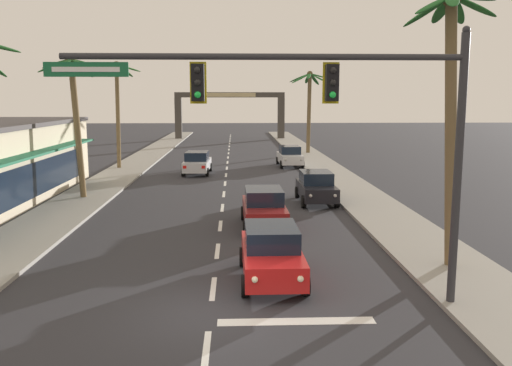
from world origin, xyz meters
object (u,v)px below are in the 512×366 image
object	(u,v)px
sedan_parked_nearest_kerb	(316,187)
traffic_signal_mast	(339,112)
palm_right_nearest	(451,82)
palm_left_second	(75,97)
palm_right_farthest	(310,96)
sedan_lead_at_stop_bar	(271,253)
palm_left_third	(117,91)
sedan_third_in_queue	(264,208)
sedan_oncoming_far	(197,163)
town_gateway_arch	(230,109)
sedan_parked_mid_kerb	(290,156)

from	to	relation	value
sedan_parked_nearest_kerb	traffic_signal_mast	bearing A→B (deg)	-96.65
sedan_parked_nearest_kerb	palm_right_nearest	size ratio (longest dim) A/B	0.50
palm_left_second	palm_right_farthest	distance (m)	29.16
sedan_lead_at_stop_bar	palm_left_second	xyz separation A→B (m)	(-9.83, 13.83, 4.82)
palm_right_farthest	palm_left_second	bearing A→B (deg)	-123.82
palm_left_second	palm_left_third	distance (m)	12.90
traffic_signal_mast	sedan_third_in_queue	world-z (taller)	traffic_signal_mast
sedan_third_in_queue	palm_right_farthest	bearing A→B (deg)	78.63
sedan_oncoming_far	town_gateway_arch	world-z (taller)	town_gateway_arch
traffic_signal_mast	palm_left_third	bearing A→B (deg)	112.08
palm_right_nearest	sedan_oncoming_far	bearing A→B (deg)	112.74
sedan_lead_at_stop_bar	sedan_third_in_queue	xyz separation A→B (m)	(0.14, 6.94, 0.00)
sedan_parked_nearest_kerb	palm_left_second	size ratio (longest dim) A/B	0.56
traffic_signal_mast	sedan_parked_nearest_kerb	distance (m)	15.54
traffic_signal_mast	sedan_oncoming_far	size ratio (longest dim) A/B	2.37
palm_left_third	palm_right_nearest	xyz separation A→B (m)	(15.95, -25.90, -0.02)
sedan_parked_mid_kerb	palm_left_second	world-z (taller)	palm_left_second
sedan_lead_at_stop_bar	palm_left_third	xyz separation A→B (m)	(-10.26, 26.72, 5.28)
sedan_parked_nearest_kerb	town_gateway_arch	xyz separation A→B (m)	(-5.06, 45.85, 3.34)
palm_right_nearest	sedan_parked_nearest_kerb	bearing A→B (deg)	101.77
traffic_signal_mast	palm_right_farthest	xyz separation A→B (m)	(4.86, 40.44, 0.60)
sedan_parked_nearest_kerb	palm_right_farthest	xyz separation A→B (m)	(3.13, 25.64, 4.99)
sedan_parked_mid_kerb	palm_left_second	distance (m)	20.14
sedan_lead_at_stop_bar	sedan_parked_mid_kerb	bearing A→B (deg)	83.04
sedan_oncoming_far	palm_right_nearest	bearing A→B (deg)	-67.26
traffic_signal_mast	palm_right_farthest	size ratio (longest dim) A/B	1.28
traffic_signal_mast	town_gateway_arch	bearing A→B (deg)	93.14
sedan_third_in_queue	sedan_oncoming_far	size ratio (longest dim) A/B	0.99
sedan_lead_at_stop_bar	sedan_oncoming_far	distance (m)	24.12
sedan_lead_at_stop_bar	sedan_parked_nearest_kerb	size ratio (longest dim) A/B	1.00
palm_left_second	town_gateway_arch	size ratio (longest dim) A/B	0.53
palm_right_farthest	traffic_signal_mast	bearing A→B (deg)	-96.85
sedan_parked_nearest_kerb	palm_right_nearest	xyz separation A→B (m)	(2.42, -11.60, 5.26)
palm_left_second	town_gateway_arch	world-z (taller)	palm_left_second
palm_left_third	sedan_parked_mid_kerb	bearing A→B (deg)	6.14
palm_left_second	sedan_parked_mid_kerb	bearing A→B (deg)	47.26
traffic_signal_mast	town_gateway_arch	size ratio (longest dim) A/B	0.71
traffic_signal_mast	sedan_lead_at_stop_bar	bearing A→B (deg)	123.02
sedan_third_in_queue	sedan_lead_at_stop_bar	bearing A→B (deg)	-91.18
sedan_oncoming_far	palm_right_farthest	size ratio (longest dim) A/B	0.54
sedan_lead_at_stop_bar	sedan_third_in_queue	size ratio (longest dim) A/B	1.00
sedan_third_in_queue	palm_right_nearest	bearing A→B (deg)	-47.77
sedan_oncoming_far	traffic_signal_mast	bearing A→B (deg)	-78.17
sedan_oncoming_far	palm_left_second	bearing A→B (deg)	-120.58
sedan_lead_at_stop_bar	palm_left_third	size ratio (longest dim) A/B	0.53
town_gateway_arch	palm_left_second	bearing A→B (deg)	-100.25
sedan_parked_nearest_kerb	town_gateway_arch	size ratio (longest dim) A/B	0.30
sedan_third_in_queue	town_gateway_arch	distance (m)	51.49
sedan_parked_mid_kerb	town_gateway_arch	distance (m)	30.72
palm_left_third	palm_right_nearest	bearing A→B (deg)	-58.37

